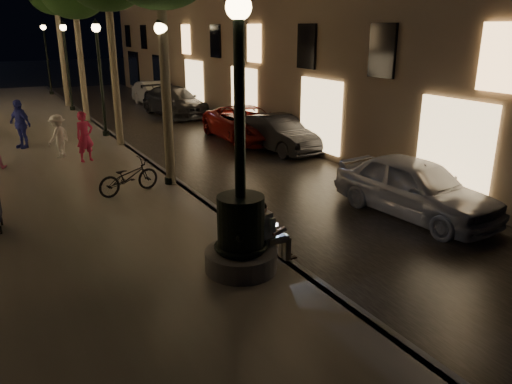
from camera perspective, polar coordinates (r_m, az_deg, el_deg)
ground at (r=21.88m, az=-15.32°, el=5.35°), size 120.00×120.00×0.00m
cobble_lane at (r=22.76m, az=-7.98°, el=6.33°), size 6.00×45.00×0.02m
promenade at (r=21.30m, az=-25.81°, el=4.09°), size 8.00×45.00×0.20m
curb_strip at (r=21.86m, az=-15.35°, el=5.60°), size 0.25×45.00×0.20m
fountain_lamppost at (r=9.42m, az=-1.75°, el=-3.31°), size 1.40×1.40×5.21m
seated_man_laptop at (r=9.81m, az=1.44°, el=-4.36°), size 0.94×0.32×1.32m
lamp_curb_a at (r=14.63m, az=-10.50°, el=12.37°), size 0.36×0.36×4.81m
lamp_curb_b at (r=22.33m, az=-17.47°, el=13.83°), size 0.36×0.36×4.81m
lamp_curb_c at (r=30.18m, az=-20.87°, el=14.47°), size 0.36×0.36×4.81m
lamp_curb_d at (r=38.10m, az=-22.87°, el=14.82°), size 0.36×0.36×4.81m
car_front at (r=13.44m, az=17.76°, el=0.52°), size 2.21×4.67×1.54m
car_second at (r=19.80m, az=2.55°, el=6.72°), size 1.87×4.34×1.39m
car_third at (r=21.66m, az=-1.09°, el=7.80°), size 2.61×5.26×1.43m
car_rear at (r=28.27m, az=-9.30°, el=10.17°), size 2.52×5.45×1.54m
car_fifth at (r=32.06m, az=-11.45°, el=10.94°), size 1.78×4.54×1.47m
pedestrian_red at (r=18.35m, az=-18.97°, el=6.01°), size 0.73×0.59×1.74m
pedestrian_white at (r=19.26m, az=-21.66°, el=5.96°), size 1.12×1.10×1.55m
pedestrian_blue at (r=21.38m, az=-25.36°, el=7.05°), size 0.97×1.17×1.87m
bicycle at (r=14.47m, az=-14.36°, el=1.68°), size 1.91×1.03×0.95m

